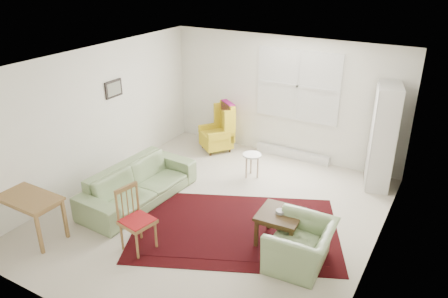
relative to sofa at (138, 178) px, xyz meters
The scene contains 10 objects.
room 1.67m from the sofa, 20.36° to the left, with size 5.04×5.54×2.51m.
rug 1.92m from the sofa, ahead, with size 3.16×2.03×0.03m, color black, non-canonical shape.
sofa is the anchor object (origin of this frame).
armchair 3.04m from the sofa, ahead, with size 0.95×0.83×0.74m, color gray.
wingback_chair 2.52m from the sofa, 88.76° to the left, with size 0.61×0.65×1.07m, color gold, non-canonical shape.
coffee_table 2.59m from the sofa, ahead, with size 0.62×0.62×0.51m, color #3C2812, non-canonical shape.
stool 2.20m from the sofa, 54.06° to the left, with size 0.36×0.36×0.48m, color white, non-canonical shape.
cabinet 4.38m from the sofa, 37.49° to the left, with size 0.40×0.77×1.92m, color silver, non-canonical shape.
desk 1.78m from the sofa, 114.94° to the right, with size 1.09×0.54×0.69m, color olive, non-canonical shape.
desk_chair 1.39m from the sofa, 50.28° to the right, with size 0.42×0.42×0.97m, color olive, non-canonical shape.
Camera 1 is at (3.20, -5.29, 3.93)m, focal length 35.00 mm.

